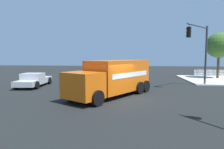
{
  "coord_description": "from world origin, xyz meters",
  "views": [
    {
      "loc": [
        -0.81,
        13.96,
        3.06
      ],
      "look_at": [
        0.78,
        -0.32,
        1.74
      ],
      "focal_mm": 31.5,
      "sensor_mm": 36.0,
      "label": 1
    }
  ],
  "objects_px": {
    "shade_tree_near": "(219,45)",
    "delivery_truck": "(113,77)",
    "traffic_light_secondary": "(201,46)",
    "pickup_silver": "(34,79)"
  },
  "relations": [
    {
      "from": "shade_tree_near",
      "to": "traffic_light_secondary",
      "type": "bearing_deg",
      "value": 57.08
    },
    {
      "from": "traffic_light_secondary",
      "to": "pickup_silver",
      "type": "bearing_deg",
      "value": 6.37
    },
    {
      "from": "pickup_silver",
      "to": "shade_tree_near",
      "type": "xyz_separation_m",
      "value": [
        -21.59,
        -9.19,
        3.83
      ]
    },
    {
      "from": "delivery_truck",
      "to": "shade_tree_near",
      "type": "xyz_separation_m",
      "value": [
        -13.0,
        -13.07,
        3.12
      ]
    },
    {
      "from": "delivery_truck",
      "to": "traffic_light_secondary",
      "type": "xyz_separation_m",
      "value": [
        -8.26,
        -5.76,
        2.73
      ]
    },
    {
      "from": "pickup_silver",
      "to": "shade_tree_near",
      "type": "relative_size",
      "value": 0.87
    },
    {
      "from": "traffic_light_secondary",
      "to": "pickup_silver",
      "type": "distance_m",
      "value": 17.3
    },
    {
      "from": "traffic_light_secondary",
      "to": "pickup_silver",
      "type": "relative_size",
      "value": 1.15
    },
    {
      "from": "shade_tree_near",
      "to": "delivery_truck",
      "type": "bearing_deg",
      "value": 45.17
    },
    {
      "from": "traffic_light_secondary",
      "to": "delivery_truck",
      "type": "bearing_deg",
      "value": 34.89
    }
  ]
}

